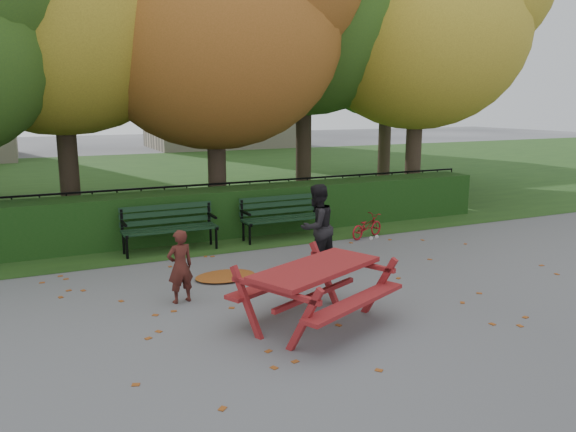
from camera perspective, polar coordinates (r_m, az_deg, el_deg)
name	(u,v)px	position (r m, az deg, el deg)	size (l,w,h in m)	color
ground	(320,300)	(8.23, 3.26, -8.54)	(90.00, 90.00, 0.00)	slate
grass_strip	(138,180)	(21.30, -14.97, 3.51)	(90.00, 90.00, 0.00)	#1C3A14
building_right	(221,50)	(36.84, -6.83, 16.36)	(9.00, 6.00, 12.00)	#C0B297
hedge	(220,212)	(12.10, -6.89, 0.37)	(13.00, 0.90, 1.00)	black
iron_fence	(209,205)	(12.84, -8.02, 1.15)	(14.00, 0.04, 1.02)	black
tree_c	(230,12)	(13.68, -5.88, 19.87)	(6.30, 6.00, 8.00)	#2F201A
tree_e	(435,16)	(16.35, 14.67, 19.10)	(6.09, 5.80, 8.16)	#2F201A
tree_g	(401,26)	(20.62, 11.36, 18.39)	(6.30, 6.00, 8.55)	#2F201A
bench_left	(169,224)	(11.00, -12.01, -0.81)	(1.80, 0.57, 0.88)	black
bench_right	(282,214)	(11.76, -0.57, 0.23)	(1.80, 0.57, 0.88)	black
picnic_table	(316,279)	(7.18, 2.83, -6.44)	(2.26, 2.08, 0.89)	maroon
leaf_pile	(225,276)	(9.25, -6.38, -6.07)	(1.00, 0.70, 0.07)	brown
leaf_scatter	(310,294)	(8.47, 2.28, -7.88)	(9.00, 5.70, 0.01)	brown
child	(180,266)	(8.12, -10.91, -5.05)	(0.39, 0.25, 1.06)	#451B16
adult	(317,227)	(9.55, 2.94, -1.11)	(0.71, 0.56, 1.47)	black
bicycle	(367,226)	(11.94, 8.01, -1.03)	(0.33, 0.95, 0.50)	maroon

